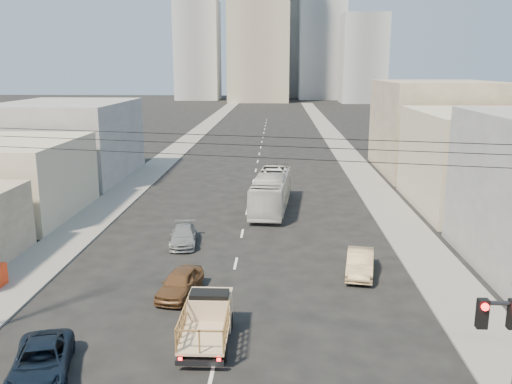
# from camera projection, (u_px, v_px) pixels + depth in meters

# --- Properties ---
(sidewalk_left) EXTENTS (3.50, 180.00, 0.12)m
(sidewalk_left) POSITION_uv_depth(u_px,v_px,m) (190.00, 139.00, 87.51)
(sidewalk_left) COLOR gray
(sidewalk_left) RESTS_ON ground
(sidewalk_right) EXTENTS (3.50, 180.00, 0.12)m
(sidewalk_right) POSITION_uv_depth(u_px,v_px,m) (336.00, 140.00, 86.60)
(sidewalk_right) COLOR gray
(sidewalk_right) RESTS_ON ground
(lane_dashes) EXTENTS (0.15, 104.00, 0.01)m
(lane_dashes) POSITION_uv_depth(u_px,v_px,m) (259.00, 157.00, 70.52)
(lane_dashes) COLOR silver
(lane_dashes) RESTS_ON ground
(flatbed_pickup) EXTENTS (1.95, 4.41, 1.90)m
(flatbed_pickup) POSITION_uv_depth(u_px,v_px,m) (207.00, 318.00, 23.09)
(flatbed_pickup) COLOR tan
(flatbed_pickup) RESTS_ON ground
(navy_pickup) EXTENTS (3.20, 4.92, 1.26)m
(navy_pickup) POSITION_uv_depth(u_px,v_px,m) (41.00, 362.00, 20.53)
(navy_pickup) COLOR black
(navy_pickup) RESTS_ON ground
(city_bus) EXTENTS (3.46, 11.00, 3.01)m
(city_bus) POSITION_uv_depth(u_px,v_px,m) (271.00, 191.00, 44.72)
(city_bus) COLOR silver
(city_bus) RESTS_ON ground
(sedan_brown) EXTENTS (2.28, 4.17, 1.34)m
(sedan_brown) POSITION_uv_depth(u_px,v_px,m) (180.00, 283.00, 27.88)
(sedan_brown) COLOR brown
(sedan_brown) RESTS_ON ground
(sedan_tan) EXTENTS (2.15, 4.38, 1.38)m
(sedan_tan) POSITION_uv_depth(u_px,v_px,m) (360.00, 263.00, 30.68)
(sedan_tan) COLOR tan
(sedan_tan) RESTS_ON ground
(sedan_grey) EXTENTS (2.12, 4.30, 1.20)m
(sedan_grey) POSITION_uv_depth(u_px,v_px,m) (183.00, 236.00, 35.89)
(sedan_grey) COLOR gray
(sedan_grey) RESTS_ON ground
(overhead_wires) EXTENTS (23.01, 5.02, 0.72)m
(overhead_wires) POSITION_uv_depth(u_px,v_px,m) (205.00, 145.00, 18.37)
(overhead_wires) COLOR black
(overhead_wires) RESTS_ON ground
(bldg_right_mid) EXTENTS (11.00, 14.00, 8.00)m
(bldg_right_mid) POSITION_uv_depth(u_px,v_px,m) (484.00, 161.00, 44.53)
(bldg_right_mid) COLOR #C2B69C
(bldg_right_mid) RESTS_ON ground
(bldg_right_far) EXTENTS (12.00, 16.00, 10.00)m
(bldg_right_far) POSITION_uv_depth(u_px,v_px,m) (436.00, 127.00, 59.86)
(bldg_right_far) COLOR gray
(bldg_right_far) RESTS_ON ground
(bldg_left_mid) EXTENTS (11.00, 12.00, 6.00)m
(bldg_left_mid) POSITION_uv_depth(u_px,v_px,m) (3.00, 179.00, 42.36)
(bldg_left_mid) COLOR #C2B69C
(bldg_left_mid) RESTS_ON ground
(bldg_left_far) EXTENTS (12.00, 16.00, 8.00)m
(bldg_left_far) POSITION_uv_depth(u_px,v_px,m) (68.00, 140.00, 56.75)
(bldg_left_far) COLOR gray
(bldg_left_far) RESTS_ON ground
(high_rise_tower) EXTENTS (20.00, 20.00, 60.00)m
(high_rise_tower) POSITION_uv_depth(u_px,v_px,m) (259.00, 9.00, 177.78)
(high_rise_tower) COLOR tan
(high_rise_tower) RESTS_ON ground
(midrise_ne) EXTENTS (16.00, 16.00, 40.00)m
(midrise_ne) POSITION_uv_depth(u_px,v_px,m) (322.00, 42.00, 193.79)
(midrise_ne) COLOR gray
(midrise_ne) RESTS_ON ground
(midrise_nw) EXTENTS (15.00, 15.00, 34.00)m
(midrise_nw) POSITION_uv_depth(u_px,v_px,m) (198.00, 51.00, 191.31)
(midrise_nw) COLOR gray
(midrise_nw) RESTS_ON ground
(midrise_back) EXTENTS (18.00, 18.00, 44.00)m
(midrise_back) POSITION_uv_depth(u_px,v_px,m) (288.00, 39.00, 208.40)
(midrise_back) COLOR gray
(midrise_back) RESTS_ON ground
(midrise_east) EXTENTS (14.00, 14.00, 28.00)m
(midrise_east) POSITION_uv_depth(u_px,v_px,m) (363.00, 59.00, 175.21)
(midrise_east) COLOR gray
(midrise_east) RESTS_ON ground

